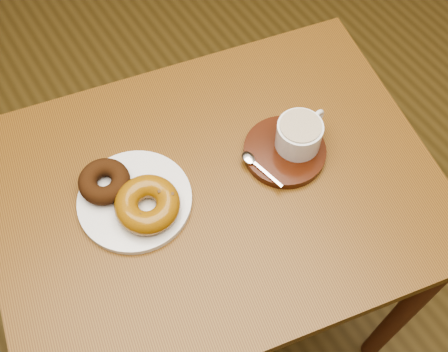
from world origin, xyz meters
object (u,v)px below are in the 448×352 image
donut_plate (135,200)px  saucer (285,151)px  cafe_table (216,216)px  coffee_cup (300,134)px

donut_plate → saucer: bearing=-12.1°
cafe_table → saucer: saucer is taller
donut_plate → coffee_cup: 0.33m
cafe_table → coffee_cup: (0.18, -0.01, 0.17)m
cafe_table → coffee_cup: coffee_cup is taller
cafe_table → saucer: (0.15, -0.01, 0.13)m
coffee_cup → saucer: bearing=162.4°
cafe_table → donut_plate: 0.20m
donut_plate → coffee_cup: size_ratio=1.85×
cafe_table → donut_plate: size_ratio=4.48×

